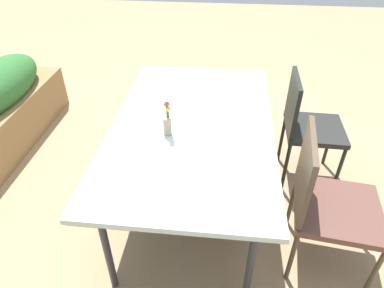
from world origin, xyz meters
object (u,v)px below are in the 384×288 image
dining_table (192,129)px  flower_vase (167,119)px  potted_plant (229,88)px  chair_near_left (325,198)px  chair_near_right (306,123)px

dining_table → flower_vase: bearing=134.1°
flower_vase → potted_plant: 1.80m
chair_near_left → chair_near_right: 0.78m
dining_table → chair_near_left: 0.92m
flower_vase → chair_near_right: bearing=-61.3°
potted_plant → dining_table: bearing=170.8°
chair_near_left → potted_plant: chair_near_left is taller
dining_table → flower_vase: 0.24m
dining_table → potted_plant: size_ratio=4.19×
chair_near_left → chair_near_right: chair_near_left is taller
dining_table → chair_near_right: (0.40, -0.83, -0.15)m
chair_near_left → potted_plant: bearing=-156.0°
chair_near_right → potted_plant: size_ratio=2.13×
dining_table → chair_near_left: chair_near_left is taller
dining_table → chair_near_right: size_ratio=1.97×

